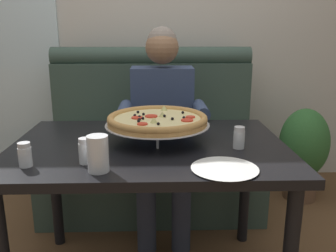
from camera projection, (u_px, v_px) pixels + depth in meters
The scene contains 12 objects.
back_wall_with_window at pixel (152, 11), 2.92m from camera, with size 6.00×0.12×2.80m, color beige.
booth_bench at pixel (152, 151), 2.63m from camera, with size 1.50×0.78×1.13m.
dining_table at pixel (149, 162), 1.69m from camera, with size 1.26×0.88×0.75m.
diner_main at pixel (163, 118), 2.30m from camera, with size 0.54×0.64×1.27m.
pizza at pixel (157, 120), 1.69m from camera, with size 0.49×0.49×0.13m.
shaker_oregano at pixel (85, 153), 1.41m from camera, with size 0.05×0.05×0.10m.
shaker_pepper_flakes at pixel (239, 139), 1.59m from camera, with size 0.05×0.05×0.10m.
shaker_parmesan at pixel (25, 156), 1.38m from camera, with size 0.05×0.05×0.10m.
plate_near_left at pixel (225, 167), 1.35m from camera, with size 0.26×0.26×0.02m.
drinking_glass at pixel (98, 156), 1.32m from camera, with size 0.08×0.08×0.14m.
patio_chair at pixel (34, 101), 3.80m from camera, with size 0.40×0.40×0.86m.
potted_plant at pixel (303, 150), 2.69m from camera, with size 0.36×0.36×0.70m.
Camera 1 is at (0.04, -1.59, 1.25)m, focal length 38.57 mm.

